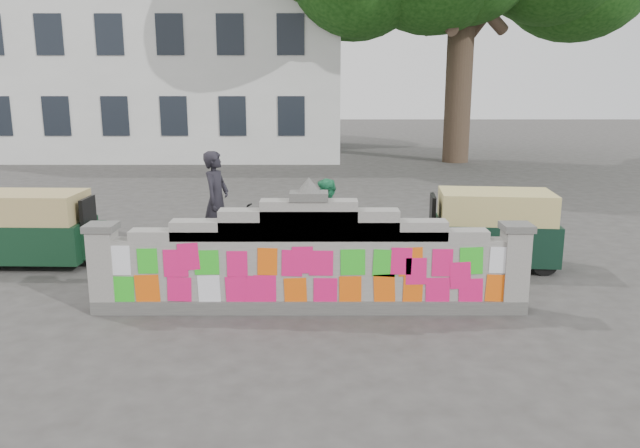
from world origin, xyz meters
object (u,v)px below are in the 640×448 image
object	(u,v)px
cyclist_bike	(218,233)
rickshaw_right	(491,228)
pedestrian	(327,221)
rickshaw_left	(34,228)
cyclist_rider	(217,213)

from	to	relation	value
cyclist_bike	rickshaw_right	bearing A→B (deg)	-79.61
pedestrian	rickshaw_left	size ratio (longest dim) A/B	0.63
pedestrian	rickshaw_left	distance (m)	5.44
cyclist_rider	rickshaw_left	xyz separation A→B (m)	(-3.35, -0.27, -0.21)
cyclist_rider	rickshaw_left	world-z (taller)	cyclist_rider
pedestrian	rickshaw_left	world-z (taller)	pedestrian
rickshaw_left	rickshaw_right	bearing A→B (deg)	1.03
pedestrian	rickshaw_right	xyz separation A→B (m)	(3.00, -0.32, -0.06)
cyclist_bike	rickshaw_right	xyz separation A→B (m)	(5.08, -0.37, 0.18)
cyclist_bike	pedestrian	xyz separation A→B (m)	(2.08, -0.05, 0.24)
cyclist_rider	pedestrian	world-z (taller)	cyclist_rider
cyclist_bike	rickshaw_left	distance (m)	3.37
rickshaw_left	rickshaw_right	xyz separation A→B (m)	(8.43, -0.10, 0.02)
rickshaw_left	cyclist_bike	bearing A→B (deg)	6.35
rickshaw_left	rickshaw_right	world-z (taller)	rickshaw_right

